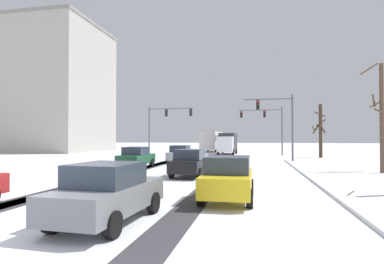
{
  "coord_description": "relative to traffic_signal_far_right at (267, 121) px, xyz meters",
  "views": [
    {
      "loc": [
        5.07,
        -6.08,
        2.3
      ],
      "look_at": [
        0.0,
        19.3,
        2.8
      ],
      "focal_mm": 29.63,
      "sensor_mm": 36.0,
      "label": 1
    }
  ],
  "objects": [
    {
      "name": "car_silver_lead",
      "position": [
        -8.42,
        -14.88,
        -3.81
      ],
      "size": [
        1.88,
        4.13,
        1.62
      ],
      "color": "#B7BABF",
      "rests_on": "ground"
    },
    {
      "name": "car_grey_fifth",
      "position": [
        -5.5,
        -35.68,
        -3.81
      ],
      "size": [
        2.0,
        4.19,
        1.62
      ],
      "color": "slate",
      "rests_on": "ground"
    },
    {
      "name": "traffic_signal_far_left",
      "position": [
        -13.12,
        -4.22,
        0.01
      ],
      "size": [
        6.07,
        0.66,
        6.5
      ],
      "color": "#56565B",
      "rests_on": "ground"
    },
    {
      "name": "bare_tree_sidewalk_far",
      "position": [
        6.02,
        -4.06,
        -1.37
      ],
      "size": [
        1.61,
        1.79,
        6.34
      ],
      "color": "#423023",
      "rests_on": "ground"
    },
    {
      "name": "wheel_track_left_lane",
      "position": [
        -9.81,
        -23.86,
        -4.63
      ],
      "size": [
        1.12,
        30.32,
        0.01
      ],
      "primitive_type": "cube",
      "color": "#38383D",
      "rests_on": "ground"
    },
    {
      "name": "wheel_track_right_lane",
      "position": [
        -10.07,
        -23.86,
        -4.63
      ],
      "size": [
        1.04,
        30.32,
        0.01
      ],
      "primitive_type": "cube",
      "color": "#38383D",
      "rests_on": "ground"
    },
    {
      "name": "car_yellow_cab_fourth",
      "position": [
        -2.55,
        -31.9,
        -3.81
      ],
      "size": [
        1.84,
        4.1,
        1.62
      ],
      "color": "yellow",
      "rests_on": "ground"
    },
    {
      "name": "box_truck_delivery",
      "position": [
        -5.43,
        1.71,
        -3.0
      ],
      "size": [
        2.46,
        7.46,
        3.02
      ],
      "color": "silver",
      "rests_on": "ground"
    },
    {
      "name": "bare_tree_sidewalk_mid",
      "position": [
        6.64,
        -20.72,
        -0.78
      ],
      "size": [
        1.65,
        1.91,
        7.57
      ],
      "color": "brown",
      "rests_on": "ground"
    },
    {
      "name": "car_dark_green_second",
      "position": [
        -10.64,
        -20.38,
        -3.81
      ],
      "size": [
        1.89,
        4.13,
        1.62
      ],
      "color": "#194C2D",
      "rests_on": "ground"
    },
    {
      "name": "office_building_far_left_block",
      "position": [
        -42.17,
        5.95,
        6.34
      ],
      "size": [
        28.13,
        16.44,
        21.93
      ],
      "color": "#B2ADA3",
      "rests_on": "ground"
    },
    {
      "name": "traffic_signal_far_right",
      "position": [
        0.0,
        0.0,
        0.0
      ],
      "size": [
        5.74,
        0.53,
        6.5
      ],
      "color": "#56565B",
      "rests_on": "ground"
    },
    {
      "name": "sidewalk_kerb_right",
      "position": [
        3.37,
        -25.24,
        -4.57
      ],
      "size": [
        4.0,
        30.32,
        0.12
      ],
      "primitive_type": "cube",
      "color": "white",
      "rests_on": "ground"
    },
    {
      "name": "car_black_third",
      "position": [
        -5.39,
        -25.03,
        -3.81
      ],
      "size": [
        1.94,
        4.16,
        1.62
      ],
      "color": "black",
      "rests_on": "ground"
    },
    {
      "name": "bus_oncoming",
      "position": [
        -8.82,
        10.16,
        -2.64
      ],
      "size": [
        2.72,
        11.01,
        3.38
      ],
      "color": "silver",
      "rests_on": "ground"
    },
    {
      "name": "ground_plane",
      "position": [
        -6.62,
        -37.64,
        -4.63
      ],
      "size": [
        300.0,
        300.0,
        0.0
      ],
      "primitive_type": "plane",
      "color": "silver"
    },
    {
      "name": "traffic_signal_near_right",
      "position": [
        0.73,
        -12.08,
        -0.29
      ],
      "size": [
        4.73,
        0.38,
        6.5
      ],
      "color": "#56565B",
      "rests_on": "ground"
    },
    {
      "name": "wheel_track_center",
      "position": [
        -3.71,
        -23.86,
        -4.63
      ],
      "size": [
        1.0,
        30.32,
        0.01
      ],
      "primitive_type": "cube",
      "color": "#38383D",
      "rests_on": "ground"
    }
  ]
}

